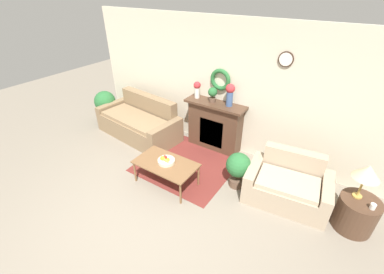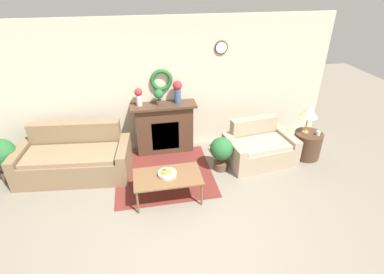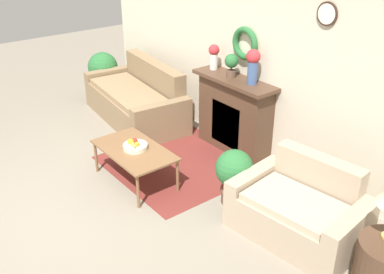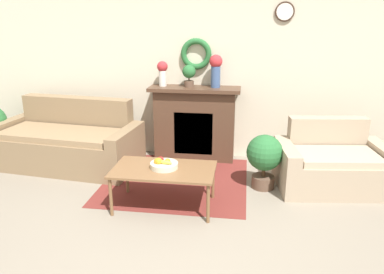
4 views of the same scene
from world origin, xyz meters
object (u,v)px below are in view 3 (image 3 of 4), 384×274
couch_left (137,100)px  coffee_table (134,152)px  loveseat_right (300,210)px  fruit_bowl (135,146)px  vase_on_mantel_left (214,55)px  vase_on_mantel_right (253,64)px  potted_plant_on_mantel (232,63)px  fireplace (234,114)px  potted_plant_floor_by_couch (103,69)px  potted_plant_floor_by_loveseat (234,172)px

couch_left → coffee_table: size_ratio=1.90×
loveseat_right → fruit_bowl: loveseat_right is taller
vase_on_mantel_left → vase_on_mantel_right: size_ratio=0.78×
potted_plant_on_mantel → couch_left: bearing=-163.6°
fruit_bowl → loveseat_right: bearing=22.3°
fruit_bowl → vase_on_mantel_right: bearing=74.5°
loveseat_right → vase_on_mantel_right: size_ratio=3.10×
coffee_table → potted_plant_on_mantel: (0.05, 1.54, 0.84)m
fireplace → potted_plant_floor_by_couch: size_ratio=1.58×
potted_plant_on_mantel → potted_plant_floor_by_couch: (-2.90, -0.44, -0.74)m
couch_left → potted_plant_floor_by_couch: couch_left is taller
coffee_table → fruit_bowl: size_ratio=3.66×
fireplace → coffee_table: (-0.13, -1.55, -0.13)m
coffee_table → fruit_bowl: bearing=115.6°
coffee_table → vase_on_mantel_left: size_ratio=3.14×
vase_on_mantel_left → potted_plant_floor_by_loveseat: (1.44, -0.90, -0.87)m
couch_left → vase_on_mantel_left: (1.29, 0.51, 0.96)m
couch_left → potted_plant_floor_by_couch: 1.25m
fruit_bowl → potted_plant_on_mantel: bearing=88.0°
loveseat_right → vase_on_mantel_right: 1.99m
coffee_table → fireplace: bearing=85.4°
vase_on_mantel_left → potted_plant_floor_by_loveseat: vase_on_mantel_left is taller
coffee_table → potted_plant_floor_by_couch: 3.06m
coffee_table → potted_plant_floor_by_couch: (-2.86, 1.10, 0.11)m
fireplace → couch_left: (-1.75, -0.51, -0.22)m
couch_left → potted_plant_on_mantel: size_ratio=6.74×
fireplace → fruit_bowl: size_ratio=4.27×
potted_plant_floor_by_loveseat → vase_on_mantel_right: bearing=127.2°
potted_plant_on_mantel → potted_plant_floor_by_couch: potted_plant_on_mantel is taller
coffee_table → potted_plant_floor_by_couch: bearing=159.0°
fireplace → loveseat_right: size_ratio=0.92×
fireplace → fruit_bowl: (-0.13, -1.54, -0.05)m
potted_plant_floor_by_couch → couch_left: bearing=-2.4°
couch_left → loveseat_right: bearing=2.4°
vase_on_mantel_left → fruit_bowl: bearing=-77.8°
loveseat_right → potted_plant_on_mantel: (-1.89, 0.72, 0.97)m
coffee_table → vase_on_mantel_right: size_ratio=2.44×
couch_left → fruit_bowl: couch_left is taller
potted_plant_floor_by_loveseat → coffee_table: bearing=-149.4°
fireplace → vase_on_mantel_left: vase_on_mantel_left is taller
couch_left → fruit_bowl: 1.93m
fireplace → potted_plant_floor_by_loveseat: size_ratio=1.91×
couch_left → potted_plant_floor_by_couch: bearing=-176.3°
couch_left → vase_on_mantel_left: size_ratio=5.95×
loveseat_right → vase_on_mantel_right: (-1.52, 0.74, 1.06)m
vase_on_mantel_left → potted_plant_on_mantel: size_ratio=1.13×
loveseat_right → fruit_bowl: size_ratio=4.65×
vase_on_mantel_right → potted_plant_floor_by_couch: vase_on_mantel_right is taller
vase_on_mantel_right → potted_plant_floor_by_loveseat: vase_on_mantel_right is taller
fruit_bowl → potted_plant_floor_by_couch: potted_plant_floor_by_couch is taller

